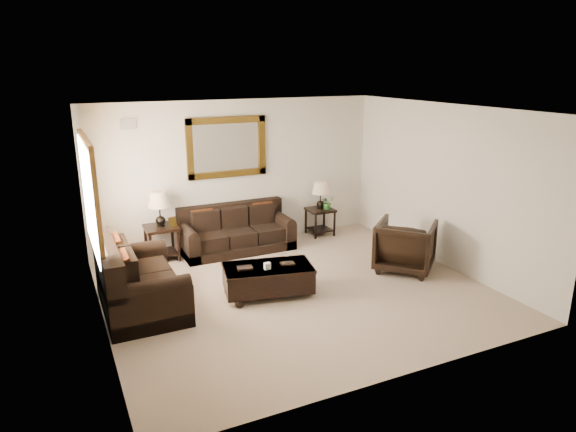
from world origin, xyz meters
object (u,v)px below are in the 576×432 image
sofa (236,234)px  armchair (405,243)px  end_table_right (320,200)px  end_table_left (160,216)px  loveseat (136,284)px  coffee_table (268,277)px

sofa → armchair: size_ratio=2.18×
end_table_right → armchair: (0.38, -2.23, -0.25)m
end_table_left → armchair: (3.54, -2.20, -0.33)m
loveseat → end_table_right: 4.30m
sofa → loveseat: (-2.07, -1.68, 0.07)m
sofa → coffee_table: (-0.23, -2.03, -0.02)m
end_table_right → coffee_table: 3.00m
end_table_right → end_table_left: bearing=-179.4°
armchair → end_table_left: bearing=16.2°
coffee_table → armchair: (2.43, -0.09, 0.19)m
coffee_table → loveseat: bearing=-179.1°
end_table_left → armchair: end_table_left is taller
sofa → end_table_right: 1.87m
sofa → loveseat: loveseat is taller
armchair → sofa: bearing=4.1°
loveseat → end_table_left: 1.95m
loveseat → end_table_right: size_ratio=1.62×
loveseat → armchair: size_ratio=1.91×
end_table_left → coffee_table: end_table_left is taller
sofa → end_table_left: end_table_left is taller
end_table_left → armchair: bearing=-31.9°
end_table_left → end_table_right: 3.16m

